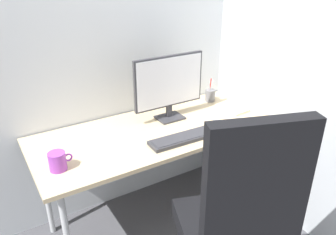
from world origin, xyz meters
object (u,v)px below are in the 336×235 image
object	(u,v)px
office_chair	(238,219)
notebook	(232,108)
keyboard	(182,138)
coffee_mug	(58,161)
mouse	(218,122)
monitor	(169,84)
pen_holder	(210,95)

from	to	relation	value
office_chair	notebook	world-z (taller)	office_chair
notebook	keyboard	bearing A→B (deg)	-165.20
keyboard	coffee_mug	distance (m)	0.72
office_chair	mouse	bearing A→B (deg)	59.15
keyboard	coffee_mug	world-z (taller)	coffee_mug
monitor	keyboard	xyz separation A→B (m)	(-0.10, -0.31, -0.23)
pen_holder	monitor	bearing A→B (deg)	-167.34
mouse	notebook	bearing A→B (deg)	43.52
pen_holder	notebook	bearing A→B (deg)	-80.26
pen_holder	coffee_mug	distance (m)	1.28
mouse	pen_holder	distance (m)	0.41
monitor	keyboard	bearing A→B (deg)	-107.63
keyboard	mouse	xyz separation A→B (m)	(0.31, 0.05, 0.01)
mouse	coffee_mug	xyz separation A→B (m)	(-1.03, 0.02, 0.03)
keyboard	pen_holder	world-z (taller)	pen_holder
monitor	pen_holder	world-z (taller)	monitor
keyboard	monitor	bearing A→B (deg)	72.37
monitor	coffee_mug	xyz separation A→B (m)	(-0.81, -0.23, -0.20)
keyboard	pen_holder	bearing A→B (deg)	37.58
pen_holder	notebook	distance (m)	0.22
monitor	coffee_mug	size ratio (longest dim) A/B	4.06
monitor	keyboard	size ratio (longest dim) A/B	1.21
mouse	pen_holder	size ratio (longest dim) A/B	0.56
keyboard	pen_holder	distance (m)	0.66
notebook	mouse	bearing A→B (deg)	-155.03
office_chair	pen_holder	xyz separation A→B (m)	(0.59, 0.98, 0.18)
pen_holder	coffee_mug	size ratio (longest dim) A/B	1.40
keyboard	mouse	size ratio (longest dim) A/B	4.26
keyboard	pen_holder	size ratio (longest dim) A/B	2.40
office_chair	notebook	distance (m)	1.00
office_chair	monitor	world-z (taller)	office_chair
mouse	pen_holder	xyz separation A→B (m)	(0.21, 0.35, 0.03)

